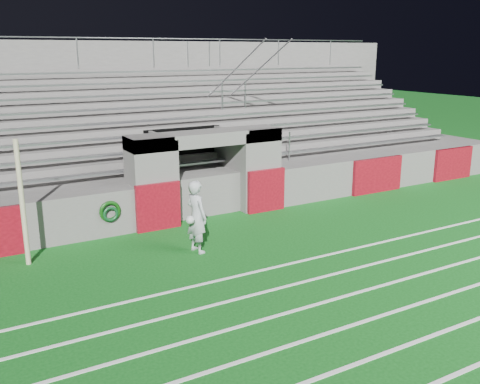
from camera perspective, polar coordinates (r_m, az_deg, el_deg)
ground at (r=13.69m, az=3.05°, el=-6.25°), size 90.00×90.00×0.00m
field_post at (r=13.33m, az=-22.21°, el=-1.13°), size 0.12×0.12×3.01m
field_markings at (r=10.26m, az=18.88°, el=-14.65°), size 28.00×8.09×0.01m
stadium_structure at (r=20.22m, az=-9.27°, el=4.89°), size 26.00×8.48×5.42m
goalkeeper_with_ball at (r=13.34m, az=-4.66°, el=-2.63°), size 0.67×0.75×1.85m
hose_coil at (r=14.76m, az=-13.68°, el=-2.10°), size 0.59×0.14×0.59m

